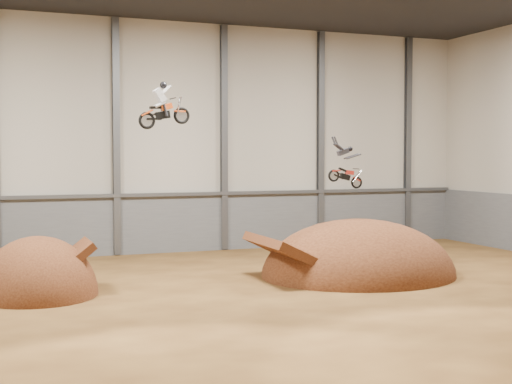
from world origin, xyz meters
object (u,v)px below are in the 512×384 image
Objects in this scene: landing_ramp at (358,276)px; fmx_rider_a at (166,102)px; fmx_rider_b at (344,163)px; takeoff_ramp at (38,295)px.

landing_ramp is 12.69m from fmx_rider_a.
fmx_rider_b is at bearing -5.21° from fmx_rider_a.
fmx_rider_a is at bearing -7.65° from takeoff_ramp.
fmx_rider_b is (8.69, -0.15, -2.69)m from fmx_rider_a.
takeoff_ramp is 0.60× the size of landing_ramp.
landing_ramp is 4.18× the size of fmx_rider_a.
fmx_rider_a reaches higher than landing_ramp.
takeoff_ramp is 15.18m from fmx_rider_b.
landing_ramp is at bearing 14.58° from fmx_rider_b.
landing_ramp is 5.63m from fmx_rider_b.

